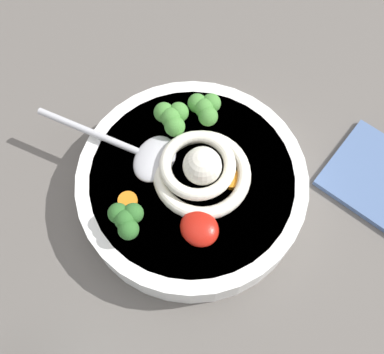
# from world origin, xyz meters

# --- Properties ---
(table_slab) EXTENTS (1.22, 1.22, 0.03)m
(table_slab) POSITION_xyz_m (0.00, 0.00, 0.01)
(table_slab) COLOR #5B5651
(table_slab) RESTS_ON ground
(soup_bowl) EXTENTS (0.26, 0.26, 0.05)m
(soup_bowl) POSITION_xyz_m (0.03, 0.01, 0.05)
(soup_bowl) COLOR white
(soup_bowl) RESTS_ON table_slab
(noodle_pile) EXTENTS (0.12, 0.12, 0.05)m
(noodle_pile) POSITION_xyz_m (0.03, -0.00, 0.09)
(noodle_pile) COLOR silver
(noodle_pile) RESTS_ON soup_bowl
(soup_spoon) EXTENTS (0.17, 0.09, 0.02)m
(soup_spoon) POSITION_xyz_m (0.09, 0.03, 0.08)
(soup_spoon) COLOR #B7B7BC
(soup_spoon) RESTS_ON soup_bowl
(chili_sauce_dollop) EXTENTS (0.04, 0.04, 0.02)m
(chili_sauce_dollop) POSITION_xyz_m (-0.02, 0.05, 0.08)
(chili_sauce_dollop) COLOR #B2190F
(chili_sauce_dollop) RESTS_ON soup_bowl
(broccoli_floret_right) EXTENTS (0.05, 0.04, 0.04)m
(broccoli_floret_right) POSITION_xyz_m (0.09, -0.02, 0.10)
(broccoli_floret_right) COLOR #7A9E60
(broccoli_floret_right) RESTS_ON soup_bowl
(broccoli_floret_center) EXTENTS (0.04, 0.04, 0.03)m
(broccoli_floret_center) POSITION_xyz_m (0.04, 0.10, 0.09)
(broccoli_floret_center) COLOR #7A9E60
(broccoli_floret_center) RESTS_ON soup_bowl
(broccoli_floret_rear) EXTENTS (0.04, 0.04, 0.03)m
(broccoli_floret_rear) POSITION_xyz_m (0.08, -0.06, 0.10)
(broccoli_floret_rear) COLOR #7A9E60
(broccoli_floret_rear) RESTS_ON soup_bowl
(carrot_slice_far) EXTENTS (0.02, 0.02, 0.00)m
(carrot_slice_far) POSITION_xyz_m (0.06, 0.08, 0.08)
(carrot_slice_far) COLOR orange
(carrot_slice_far) RESTS_ON soup_bowl
(carrot_slice_left) EXTENTS (0.02, 0.02, 0.01)m
(carrot_slice_left) POSITION_xyz_m (0.00, -0.02, 0.08)
(carrot_slice_left) COLOR orange
(carrot_slice_left) RESTS_ON soup_bowl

